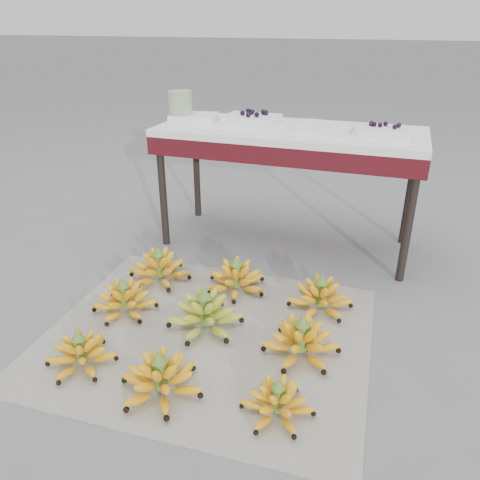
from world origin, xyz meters
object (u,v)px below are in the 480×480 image
(newspaper_mat, at_px, (207,335))
(bunch_back_right, at_px, (320,297))
(bunch_back_left, at_px, (160,269))
(bunch_front_right, at_px, (278,402))
(bunch_mid_left, at_px, (125,300))
(tray_left, at_px, (252,119))
(bunch_front_left, at_px, (81,354))
(tray_right, at_px, (325,128))
(vendor_table, at_px, (289,143))
(bunch_front_center, at_px, (161,379))
(bunch_back_center, at_px, (236,278))
(tray_far_left, at_px, (194,118))
(glass_jar, at_px, (180,106))
(bunch_mid_right, at_px, (301,341))
(tray_far_right, at_px, (385,132))
(bunch_mid_center, at_px, (205,314))

(newspaper_mat, relative_size, bunch_back_right, 4.00)
(bunch_back_left, bearing_deg, bunch_front_right, -44.09)
(bunch_mid_left, relative_size, tray_left, 1.12)
(bunch_front_left, bearing_deg, tray_left, 75.74)
(bunch_mid_left, bearing_deg, tray_right, 40.53)
(vendor_table, distance_m, tray_left, 0.23)
(tray_right, bearing_deg, vendor_table, 172.40)
(bunch_front_center, xyz_separation_m, bunch_back_center, (0.02, 0.70, -0.00))
(tray_far_left, distance_m, glass_jar, 0.09)
(newspaper_mat, bearing_deg, bunch_back_right, 40.05)
(tray_far_left, bearing_deg, bunch_back_center, -52.58)
(newspaper_mat, xyz_separation_m, bunch_mid_right, (0.37, 0.00, 0.06))
(newspaper_mat, relative_size, bunch_front_center, 3.56)
(tray_far_right, bearing_deg, tray_far_left, 178.16)
(bunch_mid_right, relative_size, bunch_back_left, 1.12)
(bunch_back_left, relative_size, tray_right, 1.14)
(vendor_table, bearing_deg, bunch_back_center, -98.87)
(newspaper_mat, xyz_separation_m, tray_far_right, (0.54, 0.90, 0.66))
(bunch_mid_left, distance_m, tray_far_left, 1.07)
(bunch_front_left, relative_size, tray_far_right, 1.12)
(bunch_front_left, bearing_deg, tray_right, 58.96)
(bunch_front_center, relative_size, bunch_mid_center, 1.16)
(bunch_mid_center, xyz_separation_m, bunch_back_left, (-0.35, 0.28, -0.00))
(bunch_front_right, relative_size, bunch_back_left, 0.80)
(bunch_front_right, relative_size, tray_far_left, 0.92)
(bunch_back_center, bearing_deg, tray_far_left, 110.71)
(bunch_front_right, distance_m, tray_left, 1.49)
(bunch_front_left, xyz_separation_m, bunch_back_center, (0.35, 0.67, 0.01))
(bunch_mid_center, bearing_deg, bunch_front_right, -42.79)
(bunch_mid_center, xyz_separation_m, bunch_back_right, (0.41, 0.28, -0.01))
(bunch_front_left, distance_m, bunch_back_right, 0.98)
(bunch_back_left, bearing_deg, bunch_mid_right, -26.86)
(tray_right, bearing_deg, bunch_front_right, -85.17)
(bunch_front_right, height_order, tray_left, tray_left)
(bunch_back_left, relative_size, tray_left, 1.08)
(bunch_mid_right, xyz_separation_m, tray_far_right, (0.17, 0.89, 0.59))
(tray_right, relative_size, glass_jar, 1.69)
(bunch_front_right, xyz_separation_m, tray_far_left, (-0.81, 1.24, 0.60))
(bunch_front_left, distance_m, bunch_back_center, 0.76)
(vendor_table, height_order, tray_right, tray_right)
(tray_far_right, bearing_deg, glass_jar, 179.95)
(bunch_back_right, bearing_deg, tray_far_right, 84.62)
(bunch_front_center, height_order, vendor_table, vendor_table)
(bunch_mid_left, bearing_deg, tray_left, 61.66)
(bunch_back_right, distance_m, tray_right, 0.84)
(bunch_front_center, distance_m, bunch_front_right, 0.39)
(bunch_front_right, xyz_separation_m, bunch_back_left, (-0.74, 0.63, 0.01))
(tray_left, bearing_deg, tray_right, -8.90)
(tray_far_left, bearing_deg, bunch_front_center, -71.75)
(tray_far_right, bearing_deg, bunch_mid_center, -123.74)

